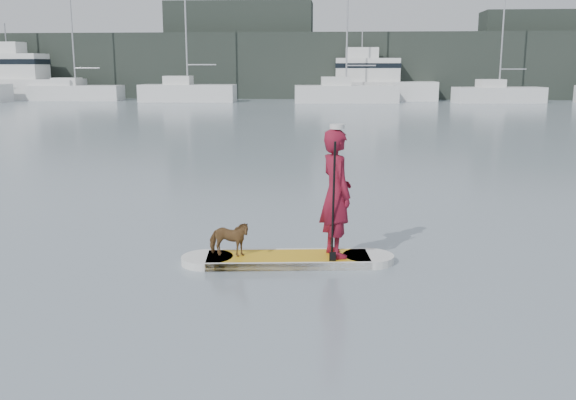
# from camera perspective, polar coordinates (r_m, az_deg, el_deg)

# --- Properties ---
(ground) EXTENTS (140.00, 140.00, 0.00)m
(ground) POSITION_cam_1_polar(r_m,az_deg,el_deg) (9.86, 6.31, -5.94)
(ground) COLOR slate
(ground) RESTS_ON ground
(paddleboard) EXTENTS (3.29, 1.06, 0.12)m
(paddleboard) POSITION_cam_1_polar(r_m,az_deg,el_deg) (9.98, -0.00, -5.29)
(paddleboard) COLOR gold
(paddleboard) RESTS_ON ground
(paddler) EXTENTS (0.72, 0.84, 1.96)m
(paddler) POSITION_cam_1_polar(r_m,az_deg,el_deg) (9.77, 4.30, 0.60)
(paddler) COLOR maroon
(paddler) RESTS_ON paddleboard
(white_cap) EXTENTS (0.22, 0.22, 0.07)m
(white_cap) POSITION_cam_1_polar(r_m,az_deg,el_deg) (9.62, 4.39, 6.53)
(white_cap) COLOR silver
(white_cap) RESTS_ON paddler
(dog) EXTENTS (0.68, 0.37, 0.56)m
(dog) POSITION_cam_1_polar(r_m,az_deg,el_deg) (9.90, -5.28, -3.44)
(dog) COLOR brown
(dog) RESTS_ON paddleboard
(paddle) EXTENTS (0.10, 0.30, 2.00)m
(paddle) POSITION_cam_1_polar(r_m,az_deg,el_deg) (9.54, 4.03, -1.54)
(paddle) COLOR black
(paddle) RESTS_ON ground
(sailboat_b) EXTENTS (8.10, 2.59, 11.98)m
(sailboat_b) POSITION_cam_1_polar(r_m,az_deg,el_deg) (60.61, -18.38, 9.20)
(sailboat_b) COLOR white
(sailboat_b) RESTS_ON ground
(sailboat_c) EXTENTS (8.08, 2.81, 11.55)m
(sailboat_c) POSITION_cam_1_polar(r_m,az_deg,el_deg) (55.96, -8.96, 9.50)
(sailboat_c) COLOR white
(sailboat_c) RESTS_ON ground
(sailboat_d) EXTENTS (8.66, 3.30, 12.49)m
(sailboat_d) POSITION_cam_1_polar(r_m,az_deg,el_deg) (54.07, 5.10, 9.56)
(sailboat_d) COLOR white
(sailboat_d) RESTS_ON ground
(sailboat_e) EXTENTS (7.57, 3.41, 10.59)m
(sailboat_e) POSITION_cam_1_polar(r_m,az_deg,el_deg) (56.45, 18.16, 8.99)
(sailboat_e) COLOR white
(sailboat_e) RESTS_ON ground
(motor_yacht_a) EXTENTS (10.11, 3.27, 6.03)m
(motor_yacht_a) POSITION_cam_1_polar(r_m,az_deg,el_deg) (57.88, 7.60, 10.45)
(motor_yacht_a) COLOR white
(motor_yacht_a) RESTS_ON ground
(motor_yacht_b) EXTENTS (10.37, 4.05, 6.72)m
(motor_yacht_b) POSITION_cam_1_polar(r_m,az_deg,el_deg) (63.71, -22.70, 9.94)
(motor_yacht_b) COLOR white
(motor_yacht_b) RESTS_ON ground
(shore_mass) EXTENTS (90.00, 6.00, 6.00)m
(shore_mass) POSITION_cam_1_polar(r_m,az_deg,el_deg) (62.39, 4.90, 11.80)
(shore_mass) COLOR black
(shore_mass) RESTS_ON ground
(shore_building_west) EXTENTS (14.00, 4.00, 9.00)m
(shore_building_west) POSITION_cam_1_polar(r_m,az_deg,el_deg) (64.14, -4.29, 13.15)
(shore_building_west) COLOR black
(shore_building_west) RESTS_ON ground
(shore_building_east) EXTENTS (10.00, 4.00, 8.00)m
(shore_building_east) POSITION_cam_1_polar(r_m,az_deg,el_deg) (66.00, 21.10, 11.94)
(shore_building_east) COLOR black
(shore_building_east) RESTS_ON ground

